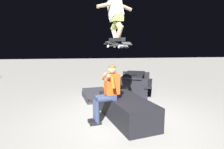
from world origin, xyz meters
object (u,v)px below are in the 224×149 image
object	(u,v)px
skater_airborne	(116,14)
kicker_ramp	(96,97)
person_sitting_on_ledge	(108,90)
ledge_box_main	(127,109)
picnic_table_back	(134,80)
skateboard	(117,45)

from	to	relation	value
skater_airborne	kicker_ramp	distance (m)	3.20
person_sitting_on_ledge	ledge_box_main	bearing A→B (deg)	-88.28
person_sitting_on_ledge	picnic_table_back	xyz separation A→B (m)	(2.57, -1.28, -0.29)
picnic_table_back	person_sitting_on_ledge	bearing A→B (deg)	153.57
ledge_box_main	kicker_ramp	distance (m)	2.11
skateboard	kicker_ramp	world-z (taller)	skateboard
skateboard	kicker_ramp	distance (m)	2.74
skateboard	skater_airborne	bearing A→B (deg)	19.30
ledge_box_main	picnic_table_back	xyz separation A→B (m)	(2.55, -0.80, 0.22)
ledge_box_main	skater_airborne	xyz separation A→B (m)	(0.02, 0.29, 2.27)
skater_airborne	kicker_ramp	xyz separation A→B (m)	(1.97, 0.38, -2.49)
skater_airborne	person_sitting_on_ledge	bearing A→B (deg)	99.62
person_sitting_on_ledge	skater_airborne	size ratio (longest dim) A/B	1.24
skateboard	skater_airborne	size ratio (longest dim) A/B	0.92
kicker_ramp	picnic_table_back	distance (m)	1.63
skateboard	kicker_ramp	size ratio (longest dim) A/B	0.80
ledge_box_main	skater_airborne	bearing A→B (deg)	86.41
kicker_ramp	picnic_table_back	bearing A→B (deg)	-68.96
skater_airborne	ledge_box_main	bearing A→B (deg)	-93.59
person_sitting_on_ledge	skateboard	xyz separation A→B (m)	(-0.02, -0.21, 1.07)
skater_airborne	kicker_ramp	world-z (taller)	skater_airborne
ledge_box_main	kicker_ramp	size ratio (longest dim) A/B	1.48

